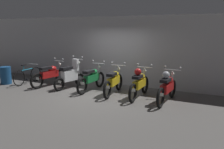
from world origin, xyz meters
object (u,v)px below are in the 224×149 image
Objects in this scene: motorbike_slot_3 at (114,81)px; trash_bin at (6,75)px; motorbike_slot_0 at (50,74)px; motorbike_slot_5 at (167,87)px; motorbike_slot_1 at (70,75)px; motorbike_slot_2 at (92,78)px; motorbike_slot_4 at (139,83)px; bicycle at (28,76)px.

trash_bin is (-5.03, -0.60, -0.11)m from motorbike_slot_3.
motorbike_slot_0 and motorbike_slot_5 have the same top height.
motorbike_slot_5 is (4.03, -0.19, 0.00)m from motorbike_slot_1.
motorbike_slot_1 is at bearing 12.28° from trash_bin.
motorbike_slot_4 is (2.02, -0.10, 0.04)m from motorbike_slot_2.
motorbike_slot_3 is at bearing 1.66° from bicycle.
motorbike_slot_2 is 2.02m from motorbike_slot_4.
motorbike_slot_2 is 4.09m from trash_bin.
motorbike_slot_3 is at bearing 176.23° from motorbike_slot_5.
motorbike_slot_0 is 0.99× the size of motorbike_slot_2.
motorbike_slot_3 is 2.53× the size of trash_bin.
motorbike_slot_5 is 1.13× the size of bicycle.
bicycle is (-1.18, -0.11, -0.13)m from motorbike_slot_0.
bicycle is (-5.22, -0.11, -0.17)m from motorbike_slot_4.
motorbike_slot_2 is 2.54× the size of trash_bin.
motorbike_slot_5 reaches higher than bicycle.
trash_bin is (-7.05, -0.47, -0.14)m from motorbike_slot_5.
motorbike_slot_3 is (1.01, -0.09, 0.00)m from motorbike_slot_2.
motorbike_slot_1 is at bearing 177.26° from motorbike_slot_5.
motorbike_slot_3 reaches higher than bicycle.
bicycle is at bearing 30.02° from trash_bin.
motorbike_slot_2 is at bearing 9.74° from trash_bin.
motorbike_slot_4 is at bearing 0.07° from motorbike_slot_0.
trash_bin is (-4.02, -0.69, -0.11)m from motorbike_slot_2.
trash_bin is at bearing -174.42° from motorbike_slot_4.
motorbike_slot_1 is 2.21m from bicycle.
motorbike_slot_1 reaches higher than motorbike_slot_0.
motorbike_slot_3 is at bearing -1.70° from motorbike_slot_1.
motorbike_slot_4 is at bearing 1.25° from bicycle.
motorbike_slot_5 is at bearing -3.77° from motorbike_slot_3.
motorbike_slot_0 is 0.99× the size of motorbike_slot_4.
motorbike_slot_0 is 1.12× the size of bicycle.
motorbike_slot_1 is (1.01, 0.07, 0.04)m from motorbike_slot_0.
motorbike_slot_3 is at bearing -5.25° from motorbike_slot_2.
bicycle is at bearing -175.29° from motorbike_slot_1.
bicycle is (-6.23, 0.01, -0.17)m from motorbike_slot_5.
motorbike_slot_0 is 2.10m from trash_bin.
motorbike_slot_3 is (3.02, 0.01, 0.00)m from motorbike_slot_0.
motorbike_slot_1 reaches higher than bicycle.
motorbike_slot_2 is (2.02, 0.11, 0.00)m from motorbike_slot_0.
trash_bin is at bearing -170.26° from motorbike_slot_2.
motorbike_slot_0 is at bearing -179.93° from motorbike_slot_4.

